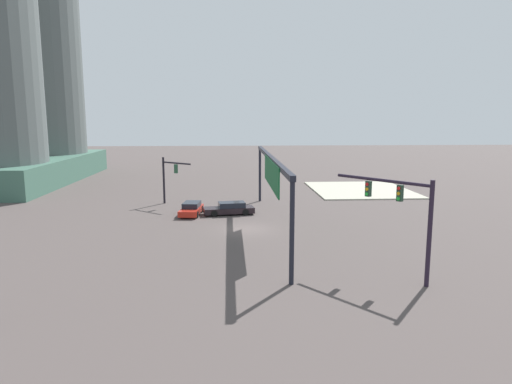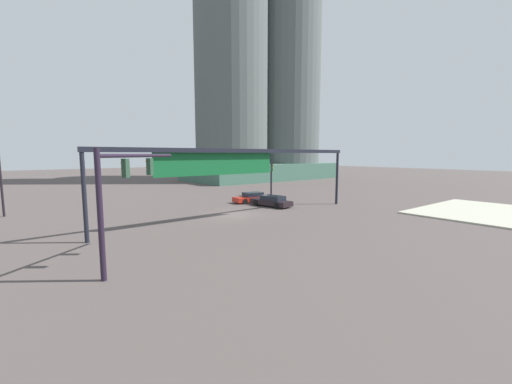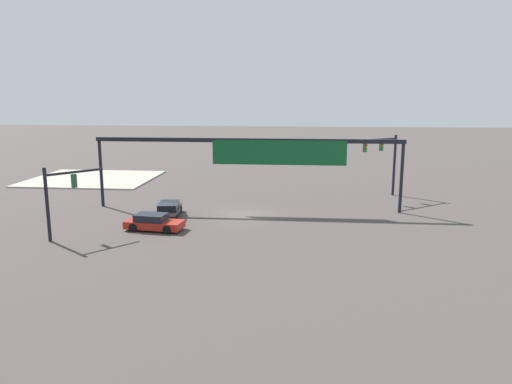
# 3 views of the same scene
# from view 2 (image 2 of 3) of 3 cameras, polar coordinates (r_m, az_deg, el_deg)

# --- Properties ---
(ground_plane) EXTENTS (235.63, 235.63, 0.00)m
(ground_plane) POSITION_cam_2_polar(r_m,az_deg,el_deg) (30.94, -4.06, -4.01)
(ground_plane) COLOR #4D4341
(sidewalk_corner) EXTENTS (14.23, 12.33, 0.15)m
(sidewalk_corner) POSITION_cam_2_polar(r_m,az_deg,el_deg) (38.91, 36.89, -3.03)
(sidewalk_corner) COLOR #AFAD98
(sidewalk_corner) RESTS_ON ground
(traffic_signal_near_corner) EXTENTS (5.31, 4.13, 6.04)m
(traffic_signal_near_corner) POSITION_cam_2_polar(r_m,az_deg,el_deg) (17.06, -22.78, 1.10)
(traffic_signal_near_corner) COLOR black
(traffic_signal_near_corner) RESTS_ON ground
(traffic_signal_opposite_side) EXTENTS (2.84, 3.33, 5.12)m
(traffic_signal_opposite_side) POSITION_cam_2_polar(r_m,az_deg,el_deg) (44.00, 2.76, 3.56)
(traffic_signal_opposite_side) COLOR black
(traffic_signal_opposite_side) RESTS_ON ground
(overhead_sign_gantry) EXTENTS (26.62, 0.43, 6.24)m
(overhead_sign_gantry) POSITION_cam_2_polar(r_m,az_deg,el_deg) (28.24, -3.24, 5.75)
(overhead_sign_gantry) COLOR black
(overhead_sign_gantry) RESTS_ON ground
(highrise_twin_tower) EXTENTS (34.20, 17.38, 52.04)m
(highrise_twin_tower) POSITION_cam_2_polar(r_m,az_deg,el_deg) (77.66, 1.03, 21.53)
(highrise_twin_tower) COLOR #3E6454
(highrise_twin_tower) RESTS_ON ground
(sedan_car_approaching) EXTENTS (4.43, 2.22, 1.21)m
(sedan_car_approaching) POSITION_cam_2_polar(r_m,az_deg,el_deg) (38.51, -0.81, -1.01)
(sedan_car_approaching) COLOR red
(sedan_car_approaching) RESTS_ON ground
(sedan_car_waiting_far) EXTENTS (2.42, 5.10, 1.21)m
(sedan_car_waiting_far) POSITION_cam_2_polar(r_m,az_deg,el_deg) (35.61, 2.78, -1.65)
(sedan_car_waiting_far) COLOR black
(sedan_car_waiting_far) RESTS_ON ground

